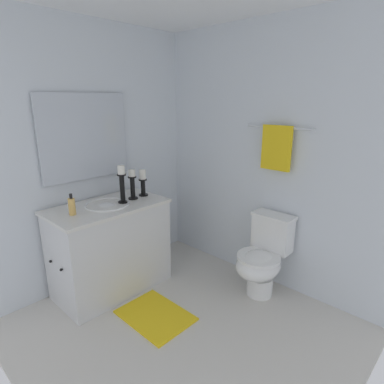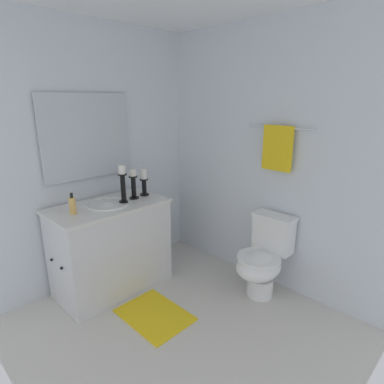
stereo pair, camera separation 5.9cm
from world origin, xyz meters
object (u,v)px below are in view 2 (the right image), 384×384
at_px(candle_holder_tall, 144,182).
at_px(bath_mat, 155,315).
at_px(soap_bottle, 73,205).
at_px(vanity_cabinet, 111,247).
at_px(toilet, 263,259).
at_px(candle_holder_mid, 123,183).
at_px(candle_holder_short, 133,183).
at_px(towel_near_vanity, 277,148).
at_px(mirror, 87,137).
at_px(sink_basin, 108,208).
at_px(towel_bar, 280,128).

xyz_separation_m(candle_holder_tall, bath_mat, (0.62, -0.41, -0.98)).
xyz_separation_m(candle_holder_tall, soap_bottle, (0.01, -0.74, -0.06)).
height_order(vanity_cabinet, toilet, vanity_cabinet).
bearing_deg(candle_holder_mid, candle_holder_short, 100.90).
bearing_deg(toilet, candle_holder_short, -149.34).
bearing_deg(towel_near_vanity, mirror, -139.82).
height_order(soap_bottle, toilet, soap_bottle).
relative_size(sink_basin, mirror, 0.47).
height_order(sink_basin, toilet, sink_basin).
relative_size(vanity_cabinet, candle_holder_mid, 3.03).
bearing_deg(candle_holder_tall, towel_bar, 34.90).
bearing_deg(sink_basin, candle_holder_mid, 71.76).
height_order(towel_bar, towel_near_vanity, towel_near_vanity).
relative_size(towel_bar, towel_near_vanity, 1.61).
height_order(vanity_cabinet, candle_holder_tall, candle_holder_tall).
bearing_deg(towel_near_vanity, toilet, -75.04).
relative_size(candle_holder_short, candle_holder_mid, 0.82).
distance_m(sink_basin, towel_near_vanity, 1.61).
bearing_deg(mirror, candle_holder_mid, 23.22).
relative_size(soap_bottle, toilet, 0.24).
bearing_deg(candle_holder_mid, bath_mat, -13.57).
bearing_deg(candle_holder_mid, soap_bottle, -94.12).
height_order(sink_basin, towel_near_vanity, towel_near_vanity).
bearing_deg(soap_bottle, candle_holder_short, 89.18).
distance_m(towel_bar, towel_near_vanity, 0.18).
relative_size(toilet, towel_near_vanity, 1.90).
relative_size(candle_holder_mid, toilet, 0.46).
bearing_deg(candle_holder_tall, toilet, 24.58).
height_order(candle_holder_short, soap_bottle, candle_holder_short).
bearing_deg(candle_holder_short, toilet, 30.66).
xyz_separation_m(towel_bar, towel_near_vanity, (-0.00, -0.02, -0.18)).
xyz_separation_m(soap_bottle, bath_mat, (0.61, 0.33, -0.91)).
distance_m(candle_holder_mid, towel_bar, 1.48).
bearing_deg(candle_holder_short, vanity_cabinet, -94.29).
bearing_deg(candle_holder_tall, vanity_cabinet, -90.41).
bearing_deg(mirror, towel_near_vanity, 40.18).
relative_size(soap_bottle, bath_mat, 0.30).
bearing_deg(soap_bottle, mirror, 131.28).
xyz_separation_m(candle_holder_tall, toilet, (1.08, 0.50, -0.62)).
bearing_deg(towel_near_vanity, candle_holder_tall, -145.78).
xyz_separation_m(towel_bar, bath_mat, (-0.41, -1.13, -1.52)).
distance_m(mirror, towel_near_vanity, 1.72).
relative_size(towel_near_vanity, bath_mat, 0.66).
distance_m(vanity_cabinet, bath_mat, 0.75).
height_order(candle_holder_mid, towel_near_vanity, towel_near_vanity).
distance_m(candle_holder_tall, candle_holder_mid, 0.28).
height_order(sink_basin, soap_bottle, soap_bottle).
xyz_separation_m(mirror, bath_mat, (0.91, -0.00, -1.42)).
distance_m(mirror, soap_bottle, 0.68).
relative_size(candle_holder_tall, candle_holder_short, 0.91).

